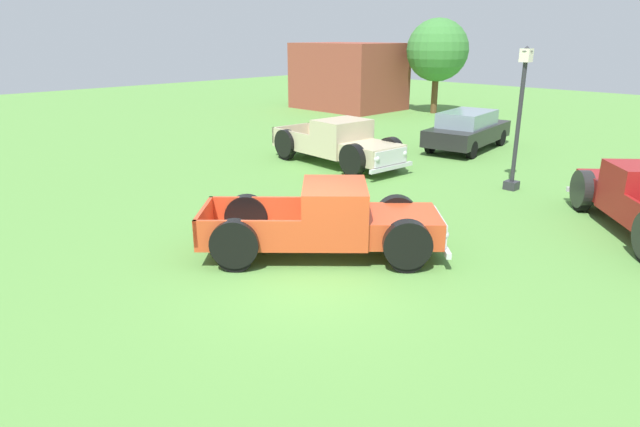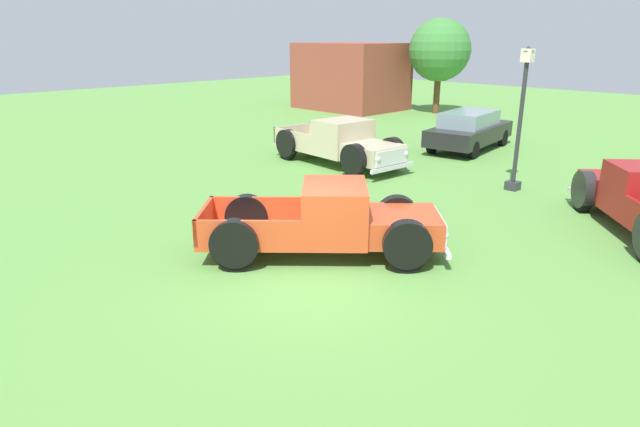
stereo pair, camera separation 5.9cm
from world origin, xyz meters
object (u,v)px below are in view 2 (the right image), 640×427
object	(u,v)px
oak_tree_east	(440,50)
pickup_truck_foreground	(337,222)
sedan_distant_a	(469,130)
pickup_truck_behind_left	(344,144)
lamp_post_near	(521,117)

from	to	relation	value
oak_tree_east	pickup_truck_foreground	bearing A→B (deg)	-61.28
pickup_truck_foreground	sedan_distant_a	size ratio (longest dim) A/B	0.99
pickup_truck_foreground	pickup_truck_behind_left	distance (m)	7.98
pickup_truck_behind_left	oak_tree_east	xyz separation A→B (m)	(-5.38, 13.59, 2.74)
sedan_distant_a	lamp_post_near	bearing A→B (deg)	-46.55
lamp_post_near	oak_tree_east	bearing A→B (deg)	131.69
sedan_distant_a	pickup_truck_foreground	bearing A→B (deg)	-71.66
oak_tree_east	sedan_distant_a	bearing A→B (deg)	-49.29
pickup_truck_behind_left	pickup_truck_foreground	bearing A→B (deg)	-48.13
oak_tree_east	lamp_post_near	bearing A→B (deg)	-48.31
pickup_truck_behind_left	oak_tree_east	size ratio (longest dim) A/B	1.02
pickup_truck_foreground	lamp_post_near	xyz separation A→B (m)	(0.21, 7.28, 1.41)
sedan_distant_a	lamp_post_near	distance (m)	6.01
pickup_truck_behind_left	lamp_post_near	xyz separation A→B (m)	(5.54, 1.34, 1.37)
pickup_truck_behind_left	oak_tree_east	world-z (taller)	oak_tree_east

